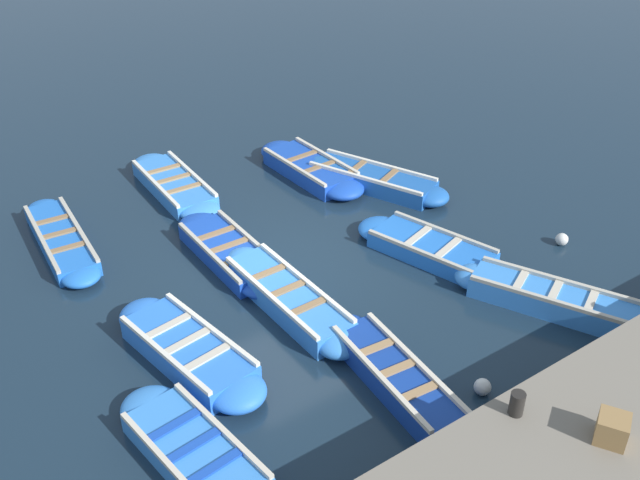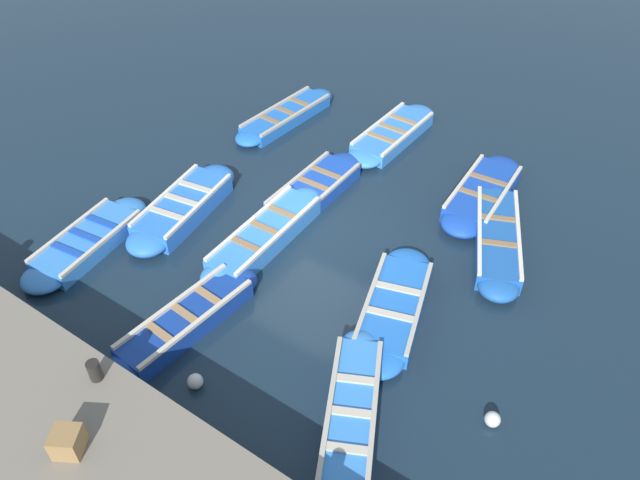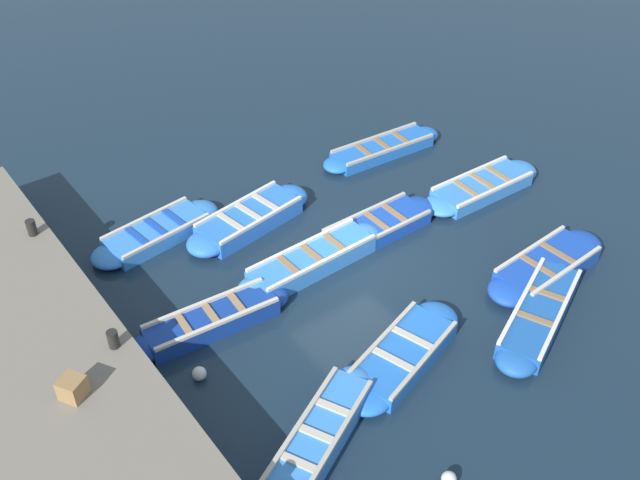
{
  "view_description": "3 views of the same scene",
  "coord_description": "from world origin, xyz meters",
  "views": [
    {
      "loc": [
        10.11,
        -6.17,
        8.27
      ],
      "look_at": [
        0.01,
        0.85,
        0.39
      ],
      "focal_mm": 42.0,
      "sensor_mm": 36.0,
      "label": 1
    },
    {
      "loc": [
        8.58,
        6.0,
        8.73
      ],
      "look_at": [
        0.57,
        0.51,
        0.27
      ],
      "focal_mm": 35.0,
      "sensor_mm": 36.0,
      "label": 2
    },
    {
      "loc": [
        8.35,
        9.51,
        10.67
      ],
      "look_at": [
        0.68,
        -0.74,
        0.5
      ],
      "focal_mm": 42.0,
      "sensor_mm": 36.0,
      "label": 3
    }
  ],
  "objects": [
    {
      "name": "ground_plane",
      "position": [
        0.0,
        0.0,
        0.0
      ],
      "size": [
        120.0,
        120.0,
        0.0
      ],
      "primitive_type": "plane",
      "color": "#162838"
    },
    {
      "name": "boat_drifting",
      "position": [
        -2.93,
        2.61,
        0.18
      ],
      "size": [
        3.45,
        1.16,
        0.43
      ],
      "color": "#1947B7",
      "rests_on": "ground"
    },
    {
      "name": "boat_near_quay",
      "position": [
        1.31,
        -2.65,
        0.2
      ],
      "size": [
        3.56,
        1.43,
        0.47
      ],
      "color": "blue",
      "rests_on": "ground"
    },
    {
      "name": "boat_mid_row",
      "position": [
        1.27,
        2.66,
        0.16
      ],
      "size": [
        3.51,
        1.86,
        0.39
      ],
      "color": "blue",
      "rests_on": "ground"
    },
    {
      "name": "boat_tucked",
      "position": [
        -1.68,
        3.48,
        0.19
      ],
      "size": [
        3.77,
        2.23,
        0.43
      ],
      "color": "#1E59AD",
      "rests_on": "ground"
    },
    {
      "name": "boat_far_corner",
      "position": [
        3.77,
        3.29,
        0.2
      ],
      "size": [
        3.6,
        2.25,
        0.46
      ],
      "color": "#3884E0",
      "rests_on": "ground"
    },
    {
      "name": "boat_centre",
      "position": [
        -3.26,
        -3.22,
        0.15
      ],
      "size": [
        3.67,
        1.03,
        0.36
      ],
      "color": "blue",
      "rests_on": "ground"
    },
    {
      "name": "boat_end_of_row",
      "position": [
        -4.05,
        -0.36,
        0.17
      ],
      "size": [
        3.55,
        1.05,
        0.39
      ],
      "color": "#3884E0",
      "rests_on": "ground"
    },
    {
      "name": "boat_bow_out",
      "position": [
        1.03,
        -0.56,
        0.2
      ],
      "size": [
        3.77,
        0.91,
        0.46
      ],
      "color": "#3884E0",
      "rests_on": "ground"
    },
    {
      "name": "boat_outer_right",
      "position": [
        3.26,
        -3.52,
        0.16
      ],
      "size": [
        3.37,
        1.29,
        0.39
      ],
      "color": "#3884E0",
      "rests_on": "ground"
    },
    {
      "name": "boat_stern_in",
      "position": [
        -0.91,
        -0.67,
        0.16
      ],
      "size": [
        3.45,
        0.97,
        0.39
      ],
      "color": "#1947B7",
      "rests_on": "ground"
    },
    {
      "name": "boat_outer_left",
      "position": [
        3.71,
        -0.27,
        0.19
      ],
      "size": [
        3.47,
        0.98,
        0.44
      ],
      "color": "navy",
      "rests_on": "ground"
    },
    {
      "name": "bollard_mid_north",
      "position": [
        5.76,
        0.0,
        1.17
      ],
      "size": [
        0.2,
        0.2,
        0.35
      ],
      "primitive_type": "cylinder",
      "color": "black",
      "rests_on": "quay_wall"
    },
    {
      "name": "wooden_crate",
      "position": [
        6.76,
        0.64,
        1.19
      ],
      "size": [
        0.53,
        0.53,
        0.38
      ],
      "primitive_type": "cube",
      "rotation": [
        0.0,
        0.0,
        0.53
      ],
      "color": "olive",
      "rests_on": "quay_wall"
    },
    {
      "name": "buoy_orange_near",
      "position": [
        2.35,
        2.91,
        0.15
      ],
      "size": [
        0.31,
        0.31,
        0.31
      ],
      "primitive_type": "sphere",
      "color": "#E05119",
      "rests_on": "ground"
    },
    {
      "name": "buoy_yellow_far",
      "position": [
        4.57,
        0.73,
        0.13
      ],
      "size": [
        0.27,
        0.27,
        0.27
      ],
      "primitive_type": "sphere",
      "color": "silver",
      "rests_on": "ground"
    },
    {
      "name": "buoy_white_drifting",
      "position": [
        2.45,
        5.11,
        0.13
      ],
      "size": [
        0.26,
        0.26,
        0.26
      ],
      "primitive_type": "sphere",
      "color": "silver",
      "rests_on": "ground"
    }
  ]
}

